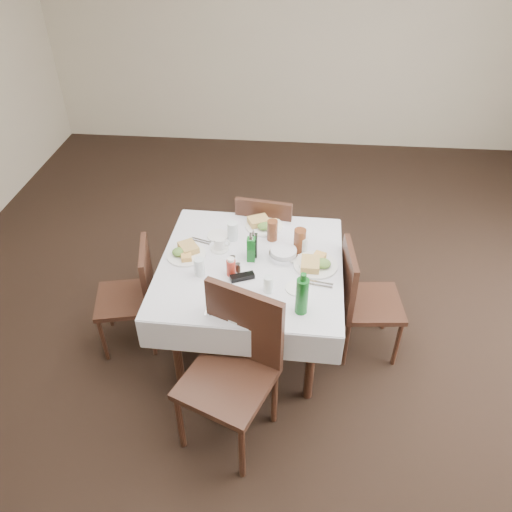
% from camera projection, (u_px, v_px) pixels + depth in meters
% --- Properties ---
extents(ground_plane, '(7.00, 7.00, 0.00)m').
position_uv_depth(ground_plane, '(281.00, 341.00, 3.76)').
color(ground_plane, black).
extents(room_shell, '(6.04, 7.04, 2.80)m').
position_uv_depth(room_shell, '(291.00, 126.00, 2.71)').
color(room_shell, '#BFB29B').
rests_on(room_shell, ground).
extents(dining_table, '(1.23, 1.23, 0.76)m').
position_uv_depth(dining_table, '(251.00, 274.00, 3.34)').
color(dining_table, black).
rests_on(dining_table, ground).
extents(chair_north, '(0.48, 0.48, 0.90)m').
position_uv_depth(chair_north, '(266.00, 236.00, 3.95)').
color(chair_north, black).
rests_on(chair_north, ground).
extents(chair_south, '(0.63, 0.63, 1.02)m').
position_uv_depth(chair_south, '(235.00, 360.00, 2.87)').
color(chair_south, black).
rests_on(chair_south, ground).
extents(chair_east, '(0.45, 0.45, 0.87)m').
position_uv_depth(chair_east, '(360.00, 295.00, 3.43)').
color(chair_east, black).
rests_on(chair_east, ground).
extents(chair_west, '(0.47, 0.47, 0.84)m').
position_uv_depth(chair_west, '(135.00, 291.00, 3.50)').
color(chair_west, black).
rests_on(chair_west, ground).
extents(meal_north, '(0.27, 0.27, 0.06)m').
position_uv_depth(meal_north, '(263.00, 224.00, 3.61)').
color(meal_north, white).
rests_on(meal_north, dining_table).
extents(meal_south, '(0.27, 0.27, 0.06)m').
position_uv_depth(meal_south, '(245.00, 306.00, 2.93)').
color(meal_south, white).
rests_on(meal_south, dining_table).
extents(meal_east, '(0.29, 0.29, 0.06)m').
position_uv_depth(meal_east, '(315.00, 264.00, 3.24)').
color(meal_east, white).
rests_on(meal_east, dining_table).
extents(meal_west, '(0.26, 0.26, 0.06)m').
position_uv_depth(meal_west, '(186.00, 252.00, 3.34)').
color(meal_west, white).
rests_on(meal_west, dining_table).
extents(side_plate_a, '(0.15, 0.15, 0.01)m').
position_uv_depth(side_plate_a, '(218.00, 236.00, 3.52)').
color(side_plate_a, white).
rests_on(side_plate_a, dining_table).
extents(side_plate_b, '(0.15, 0.15, 0.01)m').
position_uv_depth(side_plate_b, '(297.00, 288.00, 3.08)').
color(side_plate_b, white).
rests_on(side_plate_b, dining_table).
extents(water_n, '(0.07, 0.07, 0.14)m').
position_uv_depth(water_n, '(233.00, 231.00, 3.46)').
color(water_n, silver).
rests_on(water_n, dining_table).
extents(water_s, '(0.06, 0.06, 0.11)m').
position_uv_depth(water_s, '(268.00, 284.00, 3.03)').
color(water_s, silver).
rests_on(water_s, dining_table).
extents(water_e, '(0.06, 0.06, 0.11)m').
position_uv_depth(water_e, '(303.00, 245.00, 3.35)').
color(water_e, silver).
rests_on(water_e, dining_table).
extents(water_w, '(0.07, 0.07, 0.12)m').
position_uv_depth(water_w, '(199.00, 267.00, 3.16)').
color(water_w, silver).
rests_on(water_w, dining_table).
extents(iced_tea_a, '(0.07, 0.07, 0.15)m').
position_uv_depth(iced_tea_a, '(272.00, 230.00, 3.45)').
color(iced_tea_a, brown).
rests_on(iced_tea_a, dining_table).
extents(iced_tea_b, '(0.08, 0.08, 0.17)m').
position_uv_depth(iced_tea_b, '(300.00, 240.00, 3.34)').
color(iced_tea_b, brown).
rests_on(iced_tea_b, dining_table).
extents(bread_basket, '(0.19, 0.19, 0.06)m').
position_uv_depth(bread_basket, '(283.00, 254.00, 3.32)').
color(bread_basket, silver).
rests_on(bread_basket, dining_table).
extents(oil_cruet_dark, '(0.05, 0.05, 0.22)m').
position_uv_depth(oil_cruet_dark, '(253.00, 244.00, 3.29)').
color(oil_cruet_dark, black).
rests_on(oil_cruet_dark, dining_table).
extents(oil_cruet_green, '(0.05, 0.05, 0.22)m').
position_uv_depth(oil_cruet_green, '(251.00, 248.00, 3.25)').
color(oil_cruet_green, '#156120').
rests_on(oil_cruet_green, dining_table).
extents(ketchup_bottle, '(0.06, 0.06, 0.13)m').
position_uv_depth(ketchup_bottle, '(231.00, 267.00, 3.16)').
color(ketchup_bottle, '#A22A1C').
rests_on(ketchup_bottle, dining_table).
extents(salt_shaker, '(0.04, 0.04, 0.08)m').
position_uv_depth(salt_shaker, '(233.00, 262.00, 3.23)').
color(salt_shaker, white).
rests_on(salt_shaker, dining_table).
extents(pepper_shaker, '(0.03, 0.03, 0.07)m').
position_uv_depth(pepper_shaker, '(238.00, 268.00, 3.20)').
color(pepper_shaker, '#392216').
rests_on(pepper_shaker, dining_table).
extents(coffee_mug, '(0.13, 0.12, 0.09)m').
position_uv_depth(coffee_mug, '(220.00, 244.00, 3.38)').
color(coffee_mug, white).
rests_on(coffee_mug, dining_table).
extents(sunglasses, '(0.16, 0.11, 0.03)m').
position_uv_depth(sunglasses, '(242.00, 277.00, 3.15)').
color(sunglasses, black).
rests_on(sunglasses, dining_table).
extents(green_bottle, '(0.07, 0.07, 0.28)m').
position_uv_depth(green_bottle, '(302.00, 295.00, 2.85)').
color(green_bottle, '#156120').
rests_on(green_bottle, dining_table).
extents(sugar_caddy, '(0.09, 0.06, 0.04)m').
position_uv_depth(sugar_caddy, '(306.00, 268.00, 3.22)').
color(sugar_caddy, white).
rests_on(sugar_caddy, dining_table).
extents(cutlery_n, '(0.10, 0.17, 0.01)m').
position_uv_depth(cutlery_n, '(272.00, 227.00, 3.61)').
color(cutlery_n, silver).
rests_on(cutlery_n, dining_table).
extents(cutlery_s, '(0.05, 0.18, 0.01)m').
position_uv_depth(cutlery_s, '(210.00, 305.00, 2.96)').
color(cutlery_s, silver).
rests_on(cutlery_s, dining_table).
extents(cutlery_e, '(0.21, 0.09, 0.01)m').
position_uv_depth(cutlery_e, '(317.00, 284.00, 3.11)').
color(cutlery_e, silver).
rests_on(cutlery_e, dining_table).
extents(cutlery_w, '(0.16, 0.08, 0.01)m').
position_uv_depth(cutlery_w, '(201.00, 241.00, 3.48)').
color(cutlery_w, silver).
rests_on(cutlery_w, dining_table).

